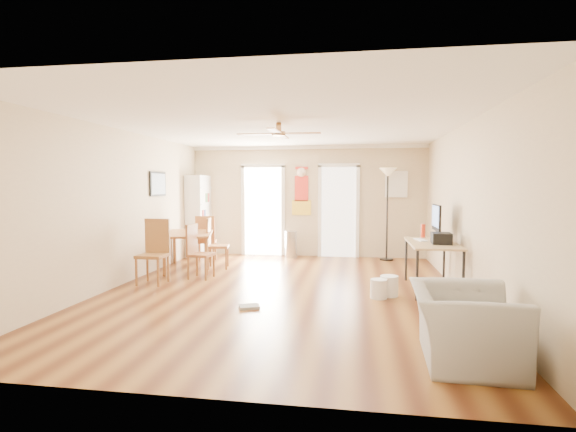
% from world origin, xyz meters
% --- Properties ---
extents(floor, '(7.00, 7.00, 0.00)m').
position_xyz_m(floor, '(0.00, 0.00, 0.00)').
color(floor, brown).
rests_on(floor, ground).
extents(ceiling, '(5.50, 7.00, 0.00)m').
position_xyz_m(ceiling, '(0.00, 0.00, 2.60)').
color(ceiling, silver).
rests_on(ceiling, floor).
extents(wall_back, '(5.50, 0.04, 2.60)m').
position_xyz_m(wall_back, '(0.00, 3.50, 1.30)').
color(wall_back, beige).
rests_on(wall_back, floor).
extents(wall_front, '(5.50, 0.04, 2.60)m').
position_xyz_m(wall_front, '(0.00, -3.50, 1.30)').
color(wall_front, beige).
rests_on(wall_front, floor).
extents(wall_left, '(0.04, 7.00, 2.60)m').
position_xyz_m(wall_left, '(-2.75, 0.00, 1.30)').
color(wall_left, beige).
rests_on(wall_left, floor).
extents(wall_right, '(0.04, 7.00, 2.60)m').
position_xyz_m(wall_right, '(2.75, 0.00, 1.30)').
color(wall_right, beige).
rests_on(wall_right, floor).
extents(crown_molding, '(5.50, 7.00, 0.08)m').
position_xyz_m(crown_molding, '(0.00, 0.00, 2.56)').
color(crown_molding, white).
rests_on(crown_molding, wall_back).
extents(kitchen_doorway, '(0.90, 0.10, 2.10)m').
position_xyz_m(kitchen_doorway, '(-1.05, 3.48, 1.05)').
color(kitchen_doorway, white).
rests_on(kitchen_doorway, wall_back).
extents(bathroom_doorway, '(0.80, 0.10, 2.10)m').
position_xyz_m(bathroom_doorway, '(0.75, 3.48, 1.05)').
color(bathroom_doorway, white).
rests_on(bathroom_doorway, wall_back).
extents(wall_decal, '(0.46, 0.03, 1.10)m').
position_xyz_m(wall_decal, '(-0.13, 3.48, 1.55)').
color(wall_decal, red).
rests_on(wall_decal, wall_back).
extents(ac_grille, '(0.50, 0.04, 0.60)m').
position_xyz_m(ac_grille, '(2.05, 3.47, 1.70)').
color(ac_grille, white).
rests_on(ac_grille, wall_back).
extents(framed_poster, '(0.04, 0.66, 0.48)m').
position_xyz_m(framed_poster, '(-2.73, 1.40, 1.70)').
color(framed_poster, black).
rests_on(framed_poster, wall_left).
extents(ceiling_fan, '(1.24, 1.24, 0.20)m').
position_xyz_m(ceiling_fan, '(0.00, -0.30, 2.43)').
color(ceiling_fan, '#593819').
rests_on(ceiling_fan, ceiling).
extents(bookshelf, '(0.65, 0.94, 1.91)m').
position_xyz_m(bookshelf, '(-2.54, 3.16, 0.95)').
color(bookshelf, silver).
rests_on(bookshelf, floor).
extents(dining_table, '(1.24, 1.65, 0.73)m').
position_xyz_m(dining_table, '(-2.15, 1.54, 0.37)').
color(dining_table, '#905D2E').
rests_on(dining_table, floor).
extents(dining_chair_right_a, '(0.49, 0.49, 1.00)m').
position_xyz_m(dining_chair_right_a, '(-1.60, 1.69, 0.50)').
color(dining_chair_right_a, '#A56F35').
rests_on(dining_chair_right_a, floor).
extents(dining_chair_right_b, '(0.44, 0.44, 0.97)m').
position_xyz_m(dining_chair_right_b, '(-1.60, 0.72, 0.48)').
color(dining_chair_right_b, '#A66A35').
rests_on(dining_chair_right_b, floor).
extents(dining_chair_near, '(0.45, 0.45, 1.08)m').
position_xyz_m(dining_chair_near, '(-2.26, 0.17, 0.54)').
color(dining_chair_near, olive).
rests_on(dining_chair_near, floor).
extents(dining_chair_far, '(0.49, 0.49, 1.01)m').
position_xyz_m(dining_chair_far, '(-2.10, 2.39, 0.50)').
color(dining_chair_far, '#966030').
rests_on(dining_chair_far, floor).
extents(trash_can, '(0.34, 0.34, 0.62)m').
position_xyz_m(trash_can, '(-0.33, 3.19, 0.31)').
color(trash_can, '#B7B7B9').
rests_on(trash_can, floor).
extents(torchiere_lamp, '(0.40, 0.40, 2.06)m').
position_xyz_m(torchiere_lamp, '(1.84, 3.18, 1.03)').
color(torchiere_lamp, black).
rests_on(torchiere_lamp, floor).
extents(computer_desk, '(0.72, 1.43, 0.77)m').
position_xyz_m(computer_desk, '(2.34, 0.41, 0.38)').
color(computer_desk, tan).
rests_on(computer_desk, floor).
extents(imac, '(0.29, 0.62, 0.58)m').
position_xyz_m(imac, '(2.47, 0.82, 1.06)').
color(imac, black).
rests_on(imac, computer_desk).
extents(keyboard, '(0.19, 0.38, 0.01)m').
position_xyz_m(keyboard, '(2.20, 0.68, 0.77)').
color(keyboard, white).
rests_on(keyboard, computer_desk).
extents(printer, '(0.30, 0.35, 0.17)m').
position_xyz_m(printer, '(2.45, 0.28, 0.85)').
color(printer, black).
rests_on(printer, computer_desk).
extents(orange_bottle, '(0.09, 0.09, 0.23)m').
position_xyz_m(orange_bottle, '(2.30, 1.09, 0.88)').
color(orange_bottle, red).
rests_on(orange_bottle, computer_desk).
extents(wastebasket_a, '(0.27, 0.27, 0.31)m').
position_xyz_m(wastebasket_a, '(1.65, -0.06, 0.15)').
color(wastebasket_a, white).
rests_on(wastebasket_a, floor).
extents(wastebasket_b, '(0.26, 0.26, 0.28)m').
position_xyz_m(wastebasket_b, '(1.49, -0.21, 0.14)').
color(wastebasket_b, white).
rests_on(wastebasket_b, floor).
extents(floor_cloth, '(0.33, 0.29, 0.04)m').
position_xyz_m(floor_cloth, '(-0.28, -1.01, 0.02)').
color(floor_cloth, gray).
rests_on(floor_cloth, floor).
extents(armchair, '(0.98, 1.11, 0.70)m').
position_xyz_m(armchair, '(2.15, -2.44, 0.35)').
color(armchair, '#A3A39E').
rests_on(armchair, floor).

